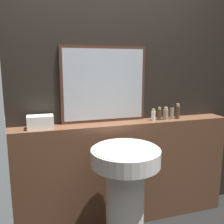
{
  "coord_description": "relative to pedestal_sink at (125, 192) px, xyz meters",
  "views": [
    {
      "loc": [
        -0.6,
        -0.97,
        1.51
      ],
      "look_at": [
        0.02,
        1.01,
        1.11
      ],
      "focal_mm": 40.0,
      "sensor_mm": 36.0,
      "label": 1
    }
  ],
  "objects": [
    {
      "name": "mirror",
      "position": [
        -0.01,
        0.53,
        0.77
      ],
      "size": [
        0.78,
        0.03,
        0.68
      ],
      "color": "#47281E",
      "rests_on": "vanity_counter"
    },
    {
      "name": "conditioner_bottle",
      "position": [
        0.5,
        0.45,
        0.49
      ],
      "size": [
        0.04,
        0.04,
        0.12
      ],
      "color": "#4C3823",
      "rests_on": "vanity_counter"
    },
    {
      "name": "vanity_counter",
      "position": [
        -0.02,
        0.45,
        -0.06
      ],
      "size": [
        2.42,
        0.21,
        0.99
      ],
      "color": "brown",
      "rests_on": "ground_plane"
    },
    {
      "name": "pedestal_sink",
      "position": [
        0.0,
        0.0,
        0.0
      ],
      "size": [
        0.52,
        0.52,
        0.91
      ],
      "color": "white",
      "rests_on": "ground_plane"
    },
    {
      "name": "towel_stack",
      "position": [
        -0.59,
        0.45,
        0.49
      ],
      "size": [
        0.21,
        0.12,
        0.11
      ],
      "color": "white",
      "rests_on": "vanity_counter"
    },
    {
      "name": "lotion_bottle",
      "position": [
        0.57,
        0.45,
        0.49
      ],
      "size": [
        0.05,
        0.05,
        0.12
      ],
      "color": "gray",
      "rests_on": "vanity_counter"
    },
    {
      "name": "shampoo_bottle",
      "position": [
        0.44,
        0.45,
        0.48
      ],
      "size": [
        0.04,
        0.04,
        0.11
      ],
      "color": "white",
      "rests_on": "vanity_counter"
    },
    {
      "name": "hand_soap_bottle",
      "position": [
        0.7,
        0.45,
        0.5
      ],
      "size": [
        0.04,
        0.04,
        0.15
      ],
      "color": "#4C3823",
      "rests_on": "vanity_counter"
    },
    {
      "name": "wall_back",
      "position": [
        -0.02,
        0.58,
        0.69
      ],
      "size": [
        8.0,
        0.06,
        2.5
      ],
      "color": "black",
      "rests_on": "ground_plane"
    },
    {
      "name": "body_wash_bottle",
      "position": [
        0.64,
        0.45,
        0.5
      ],
      "size": [
        0.04,
        0.04,
        0.14
      ],
      "color": "gray",
      "rests_on": "vanity_counter"
    }
  ]
}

